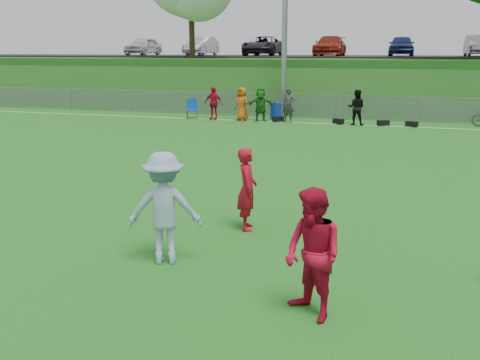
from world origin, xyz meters
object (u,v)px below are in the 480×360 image
at_px(player_red_center, 313,255).
at_px(player_red_left, 247,189).
at_px(recycling_bin, 276,111).
at_px(player_blue, 164,208).

bearing_deg(player_red_center, player_red_left, 160.42).
distance_m(player_red_left, player_red_center, 3.78).
xyz_separation_m(player_red_left, recycling_bin, (-3.40, 17.36, -0.41)).
bearing_deg(player_red_center, player_blue, -163.27).
relative_size(player_red_center, recycling_bin, 2.11).
relative_size(player_red_left, recycling_bin, 1.96).
bearing_deg(player_red_left, player_red_center, -167.90).
distance_m(player_red_center, recycling_bin, 21.31).
bearing_deg(player_blue, player_red_left, -131.42).
relative_size(player_red_left, player_blue, 0.87).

